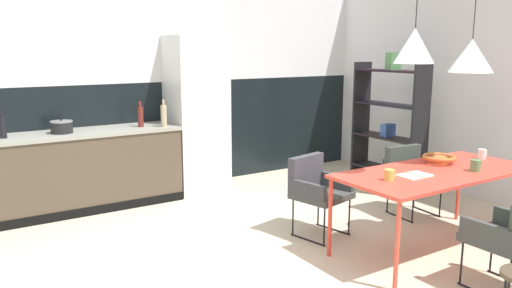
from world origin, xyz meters
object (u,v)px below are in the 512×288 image
bottle_spice_small (3,126)px  bottle_vinegar_dark (140,116)px  armchair_facing_counter (411,170)px  open_book (414,175)px  dining_table (436,175)px  pendant_lamp_over_table_near (414,46)px  mug_dark_espresso (476,165)px  mug_wide_latte (482,154)px  open_shelf_unit (389,122)px  armchair_far_side (316,185)px  cooking_pot (62,127)px  fruit_bowl (439,158)px  mug_tall_blue (389,175)px  refrigerator_column (197,115)px  bottle_oil_tall (164,115)px  pendant_lamp_over_table_far (471,56)px

bottle_spice_small → bottle_vinegar_dark: (1.45, -0.03, 0.00)m
armchair_facing_counter → open_book: bearing=46.2°
dining_table → pendant_lamp_over_table_near: size_ratio=1.80×
mug_dark_espresso → mug_wide_latte: mug_dark_espresso is taller
dining_table → mug_dark_espresso: bearing=-36.7°
mug_dark_espresso → open_shelf_unit: bearing=64.2°
armchair_far_side → open_book: 0.99m
cooking_pot → pendant_lamp_over_table_near: size_ratio=0.23×
cooking_pot → bottle_spice_small: size_ratio=0.82×
fruit_bowl → bottle_spice_small: 4.36m
mug_tall_blue → refrigerator_column: bearing=96.7°
bottle_oil_tall → armchair_far_side: bearing=-66.1°
refrigerator_column → open_book: size_ratio=7.14×
open_shelf_unit → pendant_lamp_over_table_near: pendant_lamp_over_table_near is taller
armchair_far_side → mug_dark_espresso: size_ratio=5.67×
refrigerator_column → dining_table: (0.95, -2.90, -0.28)m
bottle_spice_small → pendant_lamp_over_table_near: (2.78, -2.87, 0.81)m
armchair_far_side → open_shelf_unit: size_ratio=0.44×
refrigerator_column → open_book: 3.01m
dining_table → armchair_facing_counter: armchair_facing_counter is taller
refrigerator_column → pendant_lamp_over_table_far: size_ratio=1.74×
pendant_lamp_over_table_near → mug_dark_espresso: bearing=-18.2°
bottle_vinegar_dark → open_shelf_unit: 3.11m
open_book → pendant_lamp_over_table_near: bearing=141.9°
refrigerator_column → cooking_pot: size_ratio=8.31×
fruit_bowl → mug_tall_blue: bearing=-168.0°
fruit_bowl → pendant_lamp_over_table_near: pendant_lamp_over_table_near is taller
mug_wide_latte → pendant_lamp_over_table_far: 1.04m
fruit_bowl → pendant_lamp_over_table_near: 1.23m
open_shelf_unit → cooking_pot: bearing=-108.4°
bottle_spice_small → bottle_vinegar_dark: size_ratio=0.95×
refrigerator_column → bottle_oil_tall: (-0.52, -0.20, 0.05)m
armchair_facing_counter → cooking_pot: bearing=-28.1°
fruit_bowl → bottle_oil_tall: size_ratio=0.97×
bottle_vinegar_dark → pendant_lamp_over_table_far: 3.59m
bottle_oil_tall → bottle_spice_small: bottle_oil_tall is taller
armchair_far_side → pendant_lamp_over_table_near: (0.28, -0.86, 1.33)m
dining_table → mug_wide_latte: bearing=5.1°
open_book → dining_table: bearing=5.2°
mug_dark_espresso → pendant_lamp_over_table_far: 0.98m
cooking_pot → bottle_oil_tall: 1.13m
bottle_oil_tall → bottle_vinegar_dark: size_ratio=1.05×
fruit_bowl → pendant_lamp_over_table_far: bearing=-57.4°
mug_wide_latte → pendant_lamp_over_table_far: size_ratio=0.11×
fruit_bowl → bottle_spice_small: bottle_spice_small is taller
cooking_pot → open_shelf_unit: 3.94m
bottle_vinegar_dark → pendant_lamp_over_table_far: bearing=-53.9°
open_book → bottle_spice_small: bottle_spice_small is taller
mug_wide_latte → cooking_pot: size_ratio=0.52×
refrigerator_column → dining_table: bearing=-71.9°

